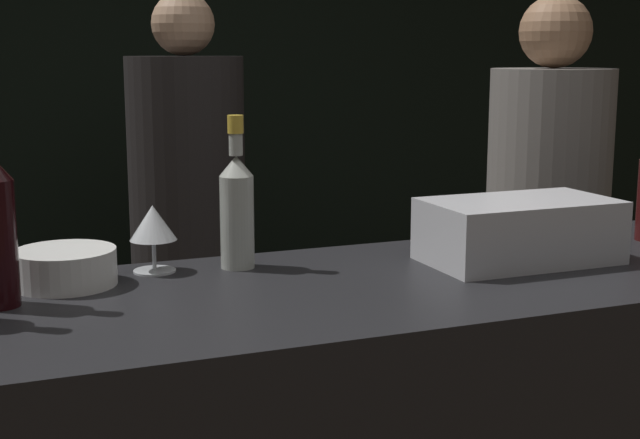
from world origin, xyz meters
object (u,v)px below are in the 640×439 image
Objects in this scene: bowl_white at (65,266)px; person_blond_tee at (545,247)px; rose_wine_bottle at (237,205)px; wine_glass at (153,225)px; ice_bin_with_bottles at (519,228)px; person_in_hoodie at (188,219)px.

bowl_white is 1.55m from person_blond_tee.
rose_wine_bottle reaches higher than bowl_white.
rose_wine_bottle is 1.25m from person_blond_tee.
rose_wine_bottle is (0.16, -0.03, 0.03)m from wine_glass.
bowl_white is at bearing 170.57° from ice_bin_with_bottles.
ice_bin_with_bottles is at bearing -138.07° from person_in_hoodie.
ice_bin_with_bottles is 0.23× the size of person_in_hoodie.
wine_glass reaches higher than bowl_white.
wine_glass is 0.17m from rose_wine_bottle.
wine_glass is at bearing 13.66° from bowl_white.
wine_glass is at bearing 165.15° from ice_bin_with_bottles.
wine_glass is at bearing -168.00° from person_in_hoodie.
wine_glass is at bearing 177.68° from person_blond_tee.
ice_bin_with_bottles is 0.58m from rose_wine_bottle.
bowl_white is at bearing -177.38° from rose_wine_bottle.
person_in_hoodie is (-0.35, 1.45, -0.21)m from ice_bin_with_bottles.
ice_bin_with_bottles is 0.23× the size of person_blond_tee.
person_blond_tee is at bearing 24.24° from rose_wine_bottle.
ice_bin_with_bottles is at bearing -14.85° from wine_glass.
wine_glass is 1.38m from person_blond_tee.
bowl_white is 0.35m from rose_wine_bottle.
bowl_white is at bearing -174.32° from person_in_hoodie.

